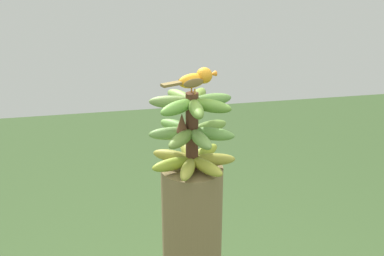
{
  "coord_description": "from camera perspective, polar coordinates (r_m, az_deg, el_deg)",
  "views": [
    {
      "loc": [
        -1.42,
        0.28,
        1.92
      ],
      "look_at": [
        0.0,
        0.0,
        1.35
      ],
      "focal_mm": 46.63,
      "sensor_mm": 36.0,
      "label": 1
    }
  ],
  "objects": [
    {
      "name": "perched_bird",
      "position": [
        1.51,
        0.52,
        5.63
      ],
      "size": [
        0.09,
        0.18,
        0.07
      ],
      "color": "#C68933",
      "rests_on": "banana_bunch"
    },
    {
      "name": "banana_bunch",
      "position": [
        1.56,
        -0.02,
        -0.42
      ],
      "size": [
        0.28,
        0.28,
        0.25
      ],
      "color": "#4C2D1E",
      "rests_on": "banana_tree"
    }
  ]
}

